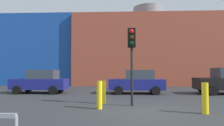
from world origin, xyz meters
TOP-DOWN VIEW (x-y plane):
  - ground_plane at (0.00, 0.00)m, footprint 200.00×200.00m
  - building_backdrop at (2.60, 19.00)m, footprint 37.55×10.58m
  - parked_car_1 at (-6.87, 6.63)m, footprint 3.93×1.93m
  - parked_car_2 at (0.14, 6.63)m, footprint 3.90×1.92m
  - traffic_light_island at (-0.49, 1.37)m, footprint 0.39×0.38m
  - bollard_yellow_0 at (-1.90, 0.50)m, footprint 0.24×0.24m
  - bollard_yellow_1 at (2.17, -0.31)m, footprint 0.24×0.24m
  - bollard_yellow_2 at (-1.88, 1.94)m, footprint 0.24×0.24m

SIDE VIEW (x-z plane):
  - ground_plane at x=0.00m, z-range 0.00..0.00m
  - bollard_yellow_2 at x=-1.88m, z-range 0.00..1.12m
  - bollard_yellow_1 at x=2.17m, z-range 0.00..1.16m
  - bollard_yellow_0 at x=-1.90m, z-range 0.00..1.18m
  - parked_car_2 at x=0.14m, z-range 0.00..1.69m
  - parked_car_1 at x=-6.87m, z-range 0.00..1.70m
  - traffic_light_island at x=-0.49m, z-range 0.85..4.46m
  - building_backdrop at x=2.60m, z-range -0.91..9.11m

